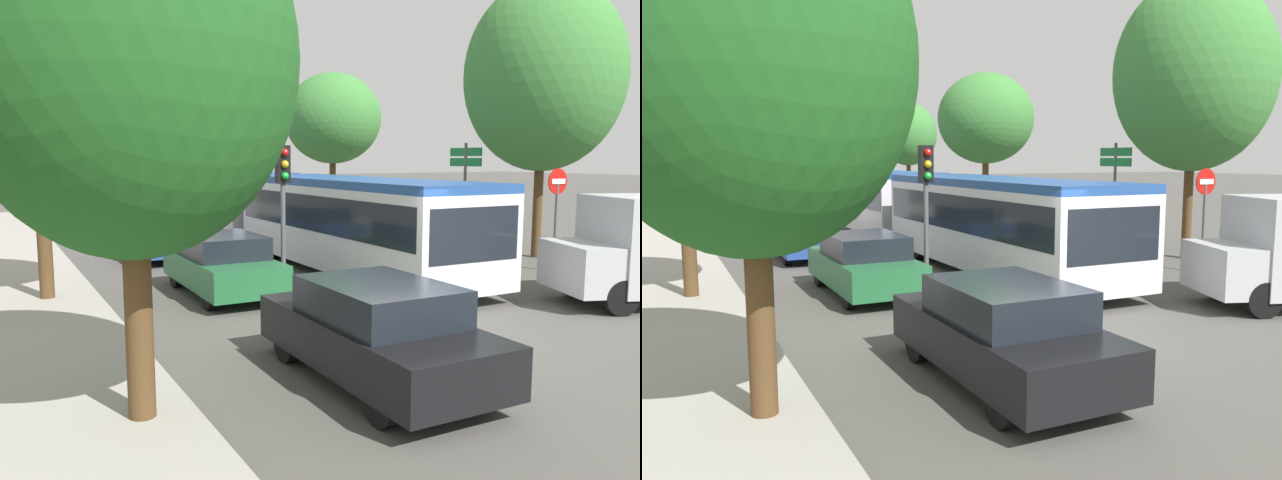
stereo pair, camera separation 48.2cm
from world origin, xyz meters
The scene contains 15 objects.
ground_plane centered at (0.00, 0.00, 0.00)m, with size 200.00×200.00×0.00m, color #4F4C47.
kerb_strip_left centered at (-6.14, 12.49, 0.07)m, with size 3.20×34.98×0.14m, color #9E998E.
articulated_bus centered at (2.08, 9.68, 1.48)m, with size 2.84×17.31×2.56m.
city_bus_rear centered at (-1.99, 24.99, 1.38)m, with size 2.94×11.16×2.38m.
queued_car_black centered at (-1.98, -1.27, 0.72)m, with size 1.77×4.10×1.42m.
queued_car_green centered at (-1.97, 5.05, 0.70)m, with size 1.73×4.01×1.39m.
queued_car_blue centered at (-2.05, 11.07, 0.73)m, with size 1.79×4.14×1.43m.
traffic_light centered at (-0.25, 5.44, 2.50)m, with size 0.33×0.37×3.40m.
no_entry_sign centered at (7.07, 3.56, 1.88)m, with size 0.70×0.08×2.82m.
direction_sign_post centered at (7.77, 8.06, 2.55)m, with size 0.18×1.40×3.60m.
tree_left_near centered at (-5.18, -1.27, 4.14)m, with size 3.67×3.67×6.32m.
tree_left_mid centered at (-5.57, 5.93, 4.66)m, with size 3.41×3.41×6.58m.
tree_right_near centered at (8.57, 5.54, 5.44)m, with size 4.77×4.77×8.49m.
tree_right_mid centered at (7.98, 17.57, 4.93)m, with size 4.53×4.53×7.04m.
tree_right_far centered at (8.01, 27.53, 4.53)m, with size 3.51×3.51×6.44m.
Camera 2 is at (-6.20, -8.50, 3.09)m, focal length 35.00 mm.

